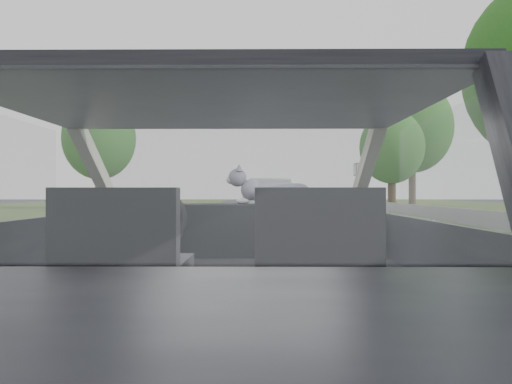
{
  "coord_description": "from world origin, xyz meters",
  "views": [
    {
      "loc": [
        0.17,
        -2.35,
        1.07
      ],
      "look_at": [
        0.15,
        0.56,
        1.07
      ],
      "focal_mm": 35.0,
      "sensor_mm": 36.0,
      "label": 1
    }
  ],
  "objects_px": {
    "subject_car": "(224,266)",
    "other_car": "(270,198)",
    "highway_sign": "(357,189)",
    "cat": "(277,191)"
  },
  "relations": [
    {
      "from": "subject_car",
      "to": "other_car",
      "type": "xyz_separation_m",
      "value": [
        0.56,
        18.61,
        0.1
      ]
    },
    {
      "from": "highway_sign",
      "to": "cat",
      "type": "bearing_deg",
      "value": -110.24
    },
    {
      "from": "cat",
      "to": "highway_sign",
      "type": "relative_size",
      "value": 0.22
    },
    {
      "from": "cat",
      "to": "highway_sign",
      "type": "height_order",
      "value": "highway_sign"
    },
    {
      "from": "cat",
      "to": "other_car",
      "type": "xyz_separation_m",
      "value": [
        0.29,
        17.99,
        -0.25
      ]
    },
    {
      "from": "cat",
      "to": "other_car",
      "type": "bearing_deg",
      "value": 89.43
    },
    {
      "from": "cat",
      "to": "subject_car",
      "type": "bearing_deg",
      "value": -113.55
    },
    {
      "from": "subject_car",
      "to": "cat",
      "type": "relative_size",
      "value": 7.65
    },
    {
      "from": "subject_car",
      "to": "other_car",
      "type": "distance_m",
      "value": 18.61
    },
    {
      "from": "other_car",
      "to": "highway_sign",
      "type": "bearing_deg",
      "value": 32.91
    }
  ]
}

